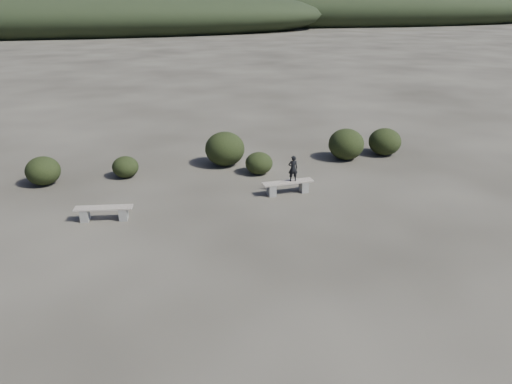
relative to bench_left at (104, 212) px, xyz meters
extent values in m
plane|color=#2B2822|center=(4.64, -4.86, -0.26)|extent=(1200.00, 1200.00, 0.00)
cube|color=gray|center=(-0.56, 0.06, -0.07)|extent=(0.27, 0.35, 0.38)
cube|color=gray|center=(0.56, -0.06, -0.07)|extent=(0.27, 0.35, 0.38)
cube|color=gray|center=(0.00, 0.00, 0.14)|extent=(1.72, 0.53, 0.05)
cube|color=gray|center=(5.34, 0.95, -0.06)|extent=(0.28, 0.36, 0.39)
cube|color=gray|center=(6.50, 1.08, -0.06)|extent=(0.28, 0.36, 0.39)
cube|color=gray|center=(5.92, 1.02, 0.15)|extent=(1.77, 0.55, 0.05)
imported|color=black|center=(6.09, 1.03, 0.62)|extent=(0.33, 0.22, 0.89)
ellipsoid|color=black|center=(0.47, 3.78, 0.14)|extent=(0.96, 0.96, 0.79)
ellipsoid|color=black|center=(4.26, 4.46, 0.41)|extent=(1.55, 1.55, 1.33)
ellipsoid|color=black|center=(5.36, 3.20, 0.16)|extent=(1.03, 1.03, 0.83)
ellipsoid|color=black|center=(9.20, 4.26, 0.37)|extent=(1.44, 1.44, 1.26)
ellipsoid|color=black|center=(11.01, 4.53, 0.30)|extent=(1.35, 1.35, 1.12)
ellipsoid|color=black|center=(-2.34, 3.55, 0.25)|extent=(1.20, 1.20, 1.01)
ellipsoid|color=black|center=(-20.36, 85.14, 2.44)|extent=(110.00, 40.00, 12.00)
ellipsoid|color=black|center=(39.64, 105.14, 2.89)|extent=(120.00, 44.00, 14.00)
camera|label=1|loc=(1.81, -14.19, 6.03)|focal=35.00mm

